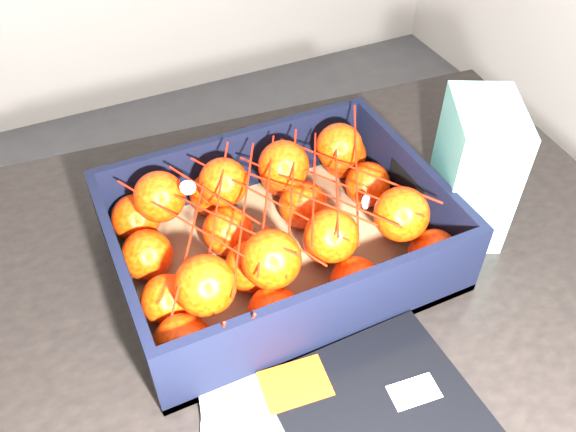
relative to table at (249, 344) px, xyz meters
name	(u,v)px	position (x,y,z in m)	size (l,w,h in m)	color
table	(249,344)	(0.00, 0.00, 0.00)	(1.26, 0.90, 0.75)	black
produce_crate	(279,242)	(0.07, 0.05, 0.13)	(0.42, 0.32, 0.11)	brown
clementine_heap	(278,225)	(0.07, 0.05, 0.16)	(0.40, 0.30, 0.12)	red
mesh_net	(276,203)	(0.06, 0.04, 0.22)	(0.35, 0.28, 0.10)	red
retail_carton	(474,169)	(0.34, 0.00, 0.20)	(0.09, 0.13, 0.20)	silver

